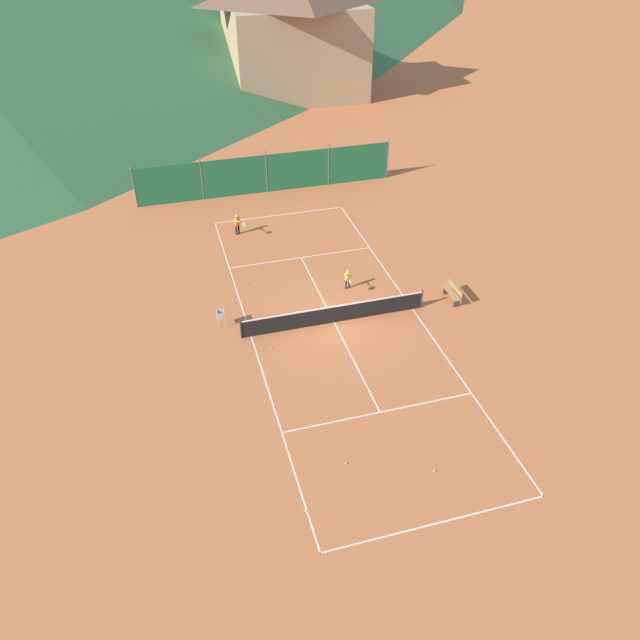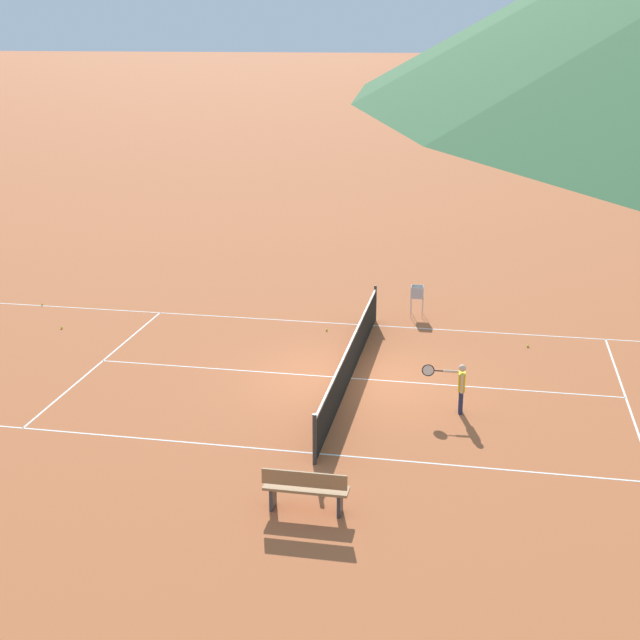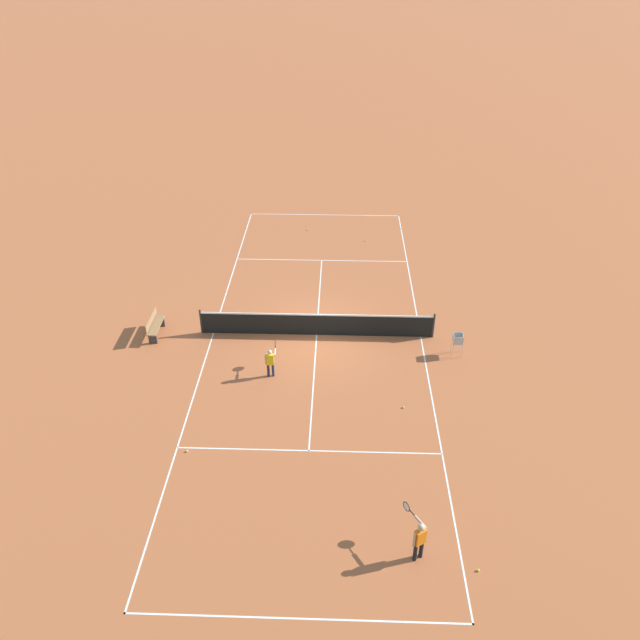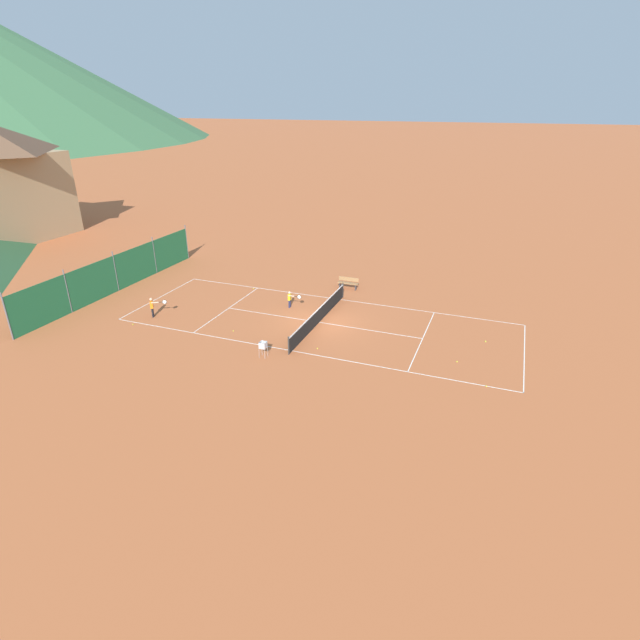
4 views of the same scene
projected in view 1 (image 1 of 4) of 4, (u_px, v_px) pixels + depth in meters
ground_plane at (334, 322)px, 30.30m from camera, size 600.00×600.00×0.00m
court_line_markings at (334, 322)px, 30.30m from camera, size 8.25×23.85×0.01m
tennis_net at (334, 314)px, 30.01m from camera, size 9.18×0.08×1.06m
windscreen_fence_far at (267, 174)px, 41.54m from camera, size 17.28×0.08×2.90m
player_far_baseline at (348, 278)px, 32.29m from camera, size 0.38×0.97×1.13m
player_far_service at (237, 223)px, 37.03m from camera, size 0.56×1.06×1.28m
tennis_ball_alley_right at (305, 511)px, 21.45m from camera, size 0.07×0.07×0.07m
tennis_ball_by_net_left at (212, 234)px, 37.42m from camera, size 0.07×0.07×0.07m
tennis_ball_mid_court at (271, 349)px, 28.60m from camera, size 0.07×0.07×0.07m
tennis_ball_near_corner at (363, 247)px, 36.20m from camera, size 0.07×0.07×0.07m
tennis_ball_service_box at (346, 463)px, 23.15m from camera, size 0.07×0.07×0.07m
tennis_ball_alley_left at (255, 285)px, 32.93m from camera, size 0.07×0.07×0.07m
tennis_ball_by_net_right at (434, 471)px, 22.87m from camera, size 0.07×0.07×0.07m
ball_hopper at (221, 316)px, 29.64m from camera, size 0.36×0.36×0.89m
courtside_bench at (453, 293)px, 31.59m from camera, size 0.36×1.50×0.84m
alpine_chalet at (295, 29)px, 56.47m from camera, size 13.00×10.00×11.20m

